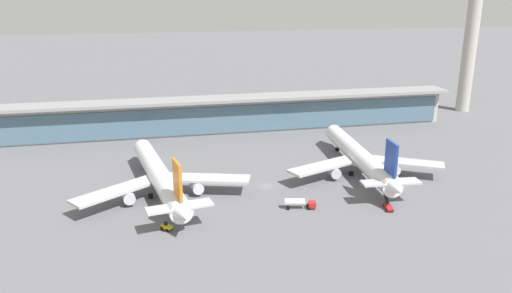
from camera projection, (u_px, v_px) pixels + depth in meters
name	position (u px, v px, depth m)	size (l,w,h in m)	color
ground_plane	(266.00, 186.00, 153.14)	(1200.00, 1200.00, 0.00)	slate
airliner_left_stand	(160.00, 177.00, 144.98)	(51.14, 67.20, 17.95)	white
airliner_centre_stand	(360.00, 157.00, 162.02)	(51.72, 67.42, 17.95)	white
service_truck_near_nose_yellow	(167.00, 227.00, 124.72)	(3.13, 3.29, 2.05)	yellow
service_truck_under_wing_red	(299.00, 203.00, 136.78)	(8.88, 4.11, 2.95)	#B21E1E
service_truck_mid_apron_red	(388.00, 206.00, 136.73)	(2.82, 6.93, 2.70)	#B21E1E
terminal_building	(231.00, 113.00, 209.93)	(193.24, 12.80, 15.20)	#B2ADA3
control_tower	(472.00, 29.00, 237.49)	(12.00, 12.00, 72.90)	#B2ADA3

